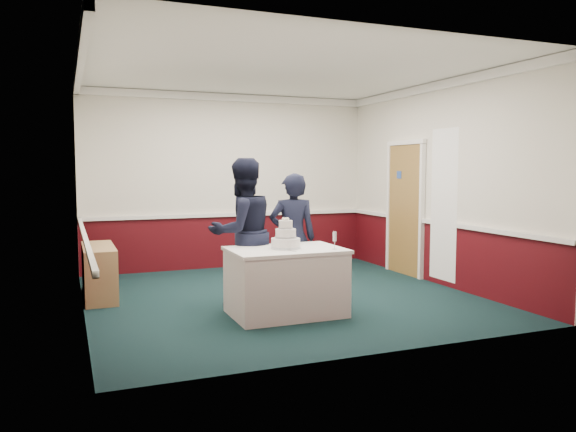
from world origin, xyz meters
name	(u,v)px	position (x,y,z in m)	size (l,w,h in m)	color
ground	(282,297)	(0.00, 0.00, 0.00)	(5.00, 5.00, 0.00)	black
room_shell	(271,151)	(0.08, 0.61, 1.97)	(5.00, 5.00, 3.00)	silver
sideboard	(99,272)	(-2.28, 0.84, 0.35)	(0.41, 1.20, 0.70)	#A57A50
cake_table	(286,281)	(-0.28, -0.87, 0.40)	(1.32, 0.92, 0.79)	white
wedding_cake	(286,239)	(-0.28, -0.87, 0.90)	(0.35, 0.35, 0.36)	white
cake_knife	(290,251)	(-0.31, -1.07, 0.79)	(0.01, 0.22, 0.01)	silver
champagne_flute	(335,237)	(0.22, -1.15, 0.93)	(0.05, 0.05, 0.21)	silver
person_man	(242,232)	(-0.62, -0.25, 0.93)	(0.90, 0.70, 1.85)	black
person_woman	(293,238)	(0.04, -0.29, 0.83)	(0.61, 0.40, 1.66)	black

